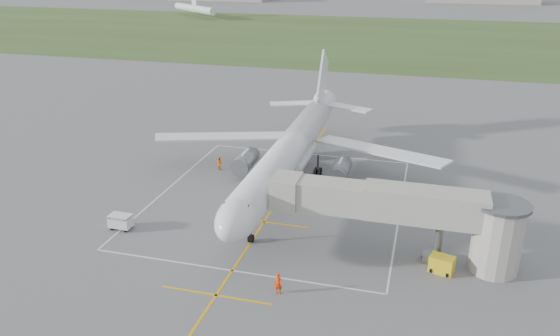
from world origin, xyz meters
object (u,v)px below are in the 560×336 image
(gpu_unit, at_px, (442,264))
(jet_bridge, at_px, (416,214))
(airliner, at_px, (289,151))
(ramp_worker_nose, at_px, (278,284))
(ramp_worker_wing, at_px, (220,163))
(baggage_cart, at_px, (121,222))

(gpu_unit, bearing_deg, jet_bridge, 165.14)
(airliner, xyz_separation_m, jet_bridge, (15.72, -14.25, 0.35))
(jet_bridge, distance_m, ramp_worker_nose, 14.35)
(airliner, distance_m, ramp_worker_wing, 11.07)
(ramp_worker_nose, bearing_deg, ramp_worker_wing, 120.73)
(jet_bridge, xyz_separation_m, ramp_worker_nose, (-10.69, -8.80, -3.78))
(airliner, xyz_separation_m, ramp_worker_wing, (-10.21, 2.40, -3.53))
(airliner, relative_size, ramp_worker_nose, 24.29)
(airliner, bearing_deg, baggage_cart, -130.91)
(ramp_worker_nose, bearing_deg, gpu_unit, 27.91)
(jet_bridge, height_order, ramp_worker_nose, jet_bridge)
(airliner, xyz_separation_m, baggage_cart, (-14.05, -16.22, -3.57))
(airliner, bearing_deg, ramp_worker_wing, 166.78)
(gpu_unit, bearing_deg, ramp_worker_wing, 163.51)
(airliner, bearing_deg, ramp_worker_nose, -77.68)
(airliner, distance_m, ramp_worker_nose, 23.85)
(ramp_worker_wing, bearing_deg, gpu_unit, -176.24)
(airliner, height_order, gpu_unit, airliner)
(baggage_cart, distance_m, ramp_worker_nose, 20.27)
(gpu_unit, bearing_deg, baggage_cart, -163.37)
(baggage_cart, relative_size, ramp_worker_nose, 1.22)
(jet_bridge, xyz_separation_m, ramp_worker_wing, (-25.94, 16.65, -3.88))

